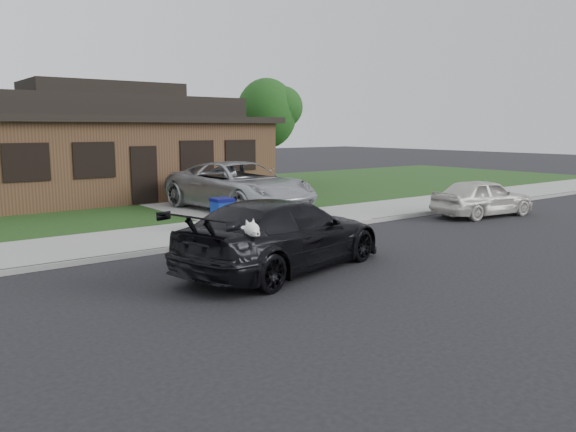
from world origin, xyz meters
TOP-DOWN VIEW (x-y plane):
  - ground at (0.00, 0.00)m, footprint 120.00×120.00m
  - sidewalk at (0.00, 5.00)m, footprint 60.00×3.00m
  - curb at (0.00, 3.50)m, footprint 60.00×0.12m
  - lawn at (0.00, 13.00)m, footprint 60.00×13.00m
  - driveway at (6.00, 10.00)m, footprint 4.50×13.00m
  - sedan at (2.55, 0.49)m, footprint 5.49×3.29m
  - minivan at (5.97, 7.56)m, footprint 3.26×6.18m
  - white_compact at (12.19, 2.24)m, footprint 3.88×1.96m
  - recycling_bin at (3.56, 4.66)m, footprint 0.56×0.59m
  - house at (4.00, 15.00)m, footprint 12.60×8.60m
  - tree_1 at (12.14, 14.40)m, footprint 3.15×3.00m

SIDE VIEW (x-z plane):
  - ground at x=0.00m, z-range 0.00..0.00m
  - sidewalk at x=0.00m, z-range 0.00..0.12m
  - curb at x=0.00m, z-range 0.00..0.12m
  - lawn at x=0.00m, z-range 0.00..0.13m
  - driveway at x=6.00m, z-range 0.00..0.14m
  - recycling_bin at x=3.56m, z-range 0.13..1.02m
  - white_compact at x=12.19m, z-range 0.00..1.27m
  - sedan at x=2.55m, z-range 0.00..1.49m
  - minivan at x=5.97m, z-range 0.14..1.80m
  - house at x=4.00m, z-range -0.19..4.46m
  - tree_1 at x=12.14m, z-range 1.09..6.34m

